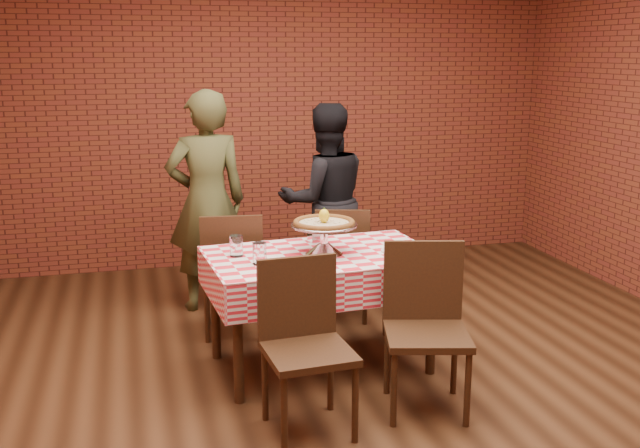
# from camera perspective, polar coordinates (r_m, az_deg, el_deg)

# --- Properties ---
(ground) EXTENTS (6.00, 6.00, 0.00)m
(ground) POSITION_cam_1_polar(r_m,az_deg,el_deg) (4.57, 3.58, -12.85)
(ground) COLOR black
(ground) RESTS_ON ground
(back_wall) EXTENTS (5.50, 0.00, 5.50)m
(back_wall) POSITION_cam_1_polar(r_m,az_deg,el_deg) (7.04, -3.99, 8.66)
(back_wall) COLOR maroon
(back_wall) RESTS_ON ground
(table) EXTENTS (1.46, 0.94, 0.75)m
(table) POSITION_cam_1_polar(r_m,az_deg,el_deg) (4.78, 0.06, -6.72)
(table) COLOR #3B2210
(table) RESTS_ON ground
(tablecloth) EXTENTS (1.50, 0.98, 0.24)m
(tablecloth) POSITION_cam_1_polar(r_m,az_deg,el_deg) (4.70, 0.06, -3.71)
(tablecloth) COLOR red
(tablecloth) RESTS_ON table
(pizza_stand) EXTENTS (0.48, 0.48, 0.19)m
(pizza_stand) POSITION_cam_1_polar(r_m,az_deg,el_deg) (4.64, 0.31, -1.17)
(pizza_stand) COLOR silver
(pizza_stand) RESTS_ON tablecloth
(pizza) EXTENTS (0.44, 0.44, 0.03)m
(pizza) POSITION_cam_1_polar(r_m,az_deg,el_deg) (4.62, 0.32, 0.04)
(pizza) COLOR beige
(pizza) RESTS_ON pizza_stand
(lemon) EXTENTS (0.08, 0.08, 0.09)m
(lemon) POSITION_cam_1_polar(r_m,az_deg,el_deg) (4.61, 0.32, 0.64)
(lemon) COLOR yellow
(lemon) RESTS_ON pizza
(water_glass_left) EXTENTS (0.09, 0.09, 0.13)m
(water_glass_left) POSITION_cam_1_polar(r_m,az_deg,el_deg) (4.44, -4.69, -2.27)
(water_glass_left) COLOR white
(water_glass_left) RESTS_ON tablecloth
(water_glass_right) EXTENTS (0.09, 0.09, 0.13)m
(water_glass_right) POSITION_cam_1_polar(r_m,az_deg,el_deg) (4.62, -6.48, -1.69)
(water_glass_right) COLOR white
(water_glass_right) RESTS_ON tablecloth
(side_plate) EXTENTS (0.18, 0.18, 0.01)m
(side_plate) POSITION_cam_1_polar(r_m,az_deg,el_deg) (4.73, 5.73, -2.06)
(side_plate) COLOR white
(side_plate) RESTS_ON tablecloth
(sweetener_packet_a) EXTENTS (0.06, 0.05, 0.00)m
(sweetener_packet_a) POSITION_cam_1_polar(r_m,az_deg,el_deg) (4.74, 7.37, -2.14)
(sweetener_packet_a) COLOR white
(sweetener_packet_a) RESTS_ON tablecloth
(sweetener_packet_b) EXTENTS (0.05, 0.04, 0.00)m
(sweetener_packet_b) POSITION_cam_1_polar(r_m,az_deg,el_deg) (4.76, 8.22, -2.09)
(sweetener_packet_b) COLOR white
(sweetener_packet_b) RESTS_ON tablecloth
(condiment_caddy) EXTENTS (0.12, 0.10, 0.15)m
(condiment_caddy) POSITION_cam_1_polar(r_m,az_deg,el_deg) (4.93, -0.24, -0.56)
(condiment_caddy) COLOR silver
(condiment_caddy) RESTS_ON tablecloth
(chair_near_left) EXTENTS (0.47, 0.47, 0.93)m
(chair_near_left) POSITION_cam_1_polar(r_m,az_deg,el_deg) (3.96, -0.89, -9.75)
(chair_near_left) COLOR #3B2210
(chair_near_left) RESTS_ON ground
(chair_near_right) EXTENTS (0.56, 0.56, 0.94)m
(chair_near_right) POSITION_cam_1_polar(r_m,az_deg,el_deg) (4.22, 8.26, -8.23)
(chair_near_right) COLOR #3B2210
(chair_near_right) RESTS_ON ground
(chair_far_left) EXTENTS (0.47, 0.47, 0.91)m
(chair_far_left) POSITION_cam_1_polar(r_m,az_deg,el_deg) (5.36, -6.83, -3.68)
(chair_far_left) COLOR #3B2210
(chair_far_left) RESTS_ON ground
(chair_far_right) EXTENTS (0.50, 0.50, 0.88)m
(chair_far_right) POSITION_cam_1_polar(r_m,az_deg,el_deg) (5.64, 1.71, -2.90)
(chair_far_right) COLOR #3B2210
(chair_far_right) RESTS_ON ground
(diner_olive) EXTENTS (0.66, 0.47, 1.73)m
(diner_olive) POSITION_cam_1_polar(r_m,az_deg,el_deg) (5.81, -8.73, 1.74)
(diner_olive) COLOR #434624
(diner_olive) RESTS_ON ground
(diner_black) EXTENTS (0.79, 0.62, 1.60)m
(diner_black) POSITION_cam_1_polar(r_m,az_deg,el_deg) (6.10, 0.38, 1.82)
(diner_black) COLOR black
(diner_black) RESTS_ON ground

